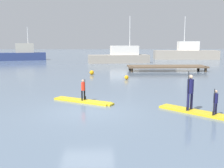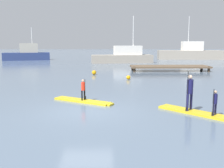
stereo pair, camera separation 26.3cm
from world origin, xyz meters
name	(u,v)px [view 2 (the right image)]	position (x,y,z in m)	size (l,w,h in m)	color
ground_plane	(86,111)	(0.00, 0.00, 0.00)	(240.00, 240.00, 0.00)	slate
paddleboard_near	(83,101)	(-0.31, 1.85, 0.05)	(3.31, 2.26, 0.10)	gold
paddler_child_solo	(83,89)	(-0.30, 1.85, 0.72)	(0.27, 0.35, 1.11)	black
paddleboard_far	(195,112)	(4.93, -0.60, 0.05)	(2.88, 2.93, 0.10)	gold
paddler_adult	(190,90)	(4.70, -0.37, 1.02)	(0.41, 0.41, 1.80)	#19194C
paddler_child_front	(215,101)	(5.52, -1.22, 0.69)	(0.31, 0.30, 1.14)	#19194C
fishing_boat_white_large	(190,53)	(16.74, 38.22, 1.15)	(12.18, 3.95, 8.03)	#9E9384
fishing_boat_green_midground	(27,54)	(-13.65, 36.16, 1.07)	(8.42, 4.42, 5.90)	navy
motor_boat_small_navy	(123,57)	(3.47, 29.42, 0.98)	(9.74, 3.72, 7.24)	#9E9384
floating_dock	(169,67)	(7.90, 17.23, 0.49)	(8.66, 2.80, 0.59)	brown
mooring_buoy_mid	(94,72)	(-0.35, 13.94, 0.22)	(0.44, 0.44, 0.44)	orange
mooring_buoy_far	(128,77)	(2.79, 10.41, 0.18)	(0.36, 0.36, 0.36)	orange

